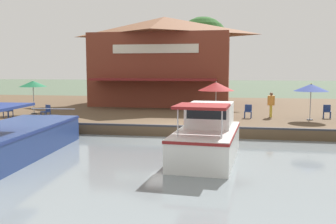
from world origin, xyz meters
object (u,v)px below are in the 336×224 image
patio_umbrella_by_entrance (33,84)px  motorboat_distant_upstream (21,136)px  cafe_chair_beside_entrance (248,111)px  tree_downstream_bank (201,45)px  cafe_chair_under_first_umbrella (327,111)px  person_near_entrance (271,102)px  cafe_chair_facing_river (9,110)px  patio_umbrella_near_quay_edge (216,86)px  patio_umbrella_mid_patio_left (311,88)px  motorboat_second_along (209,136)px  waterfront_restaurant (164,60)px  cafe_chair_back_row_seat (46,111)px

patio_umbrella_by_entrance → motorboat_distant_upstream: size_ratio=0.24×
cafe_chair_beside_entrance → motorboat_distant_upstream: 13.71m
patio_umbrella_by_entrance → tree_downstream_bank: size_ratio=0.29×
cafe_chair_under_first_umbrella → person_near_entrance: size_ratio=0.53×
cafe_chair_facing_river → motorboat_distant_upstream: (6.94, 5.00, -0.32)m
patio_umbrella_near_quay_edge → cafe_chair_beside_entrance: (-0.41, 2.03, -1.53)m
cafe_chair_under_first_umbrella → patio_umbrella_by_entrance: bearing=-87.3°
person_near_entrance → cafe_chair_facing_river: bearing=-80.0°
patio_umbrella_mid_patio_left → motorboat_second_along: 10.16m
waterfront_restaurant → patio_umbrella_mid_patio_left: size_ratio=5.39×
cafe_chair_beside_entrance → motorboat_distant_upstream: bearing=-47.9°
waterfront_restaurant → tree_downstream_bank: bearing=132.9°
person_near_entrance → tree_downstream_bank: tree_downstream_bank is taller
cafe_chair_facing_river → patio_umbrella_by_entrance: bearing=164.1°
motorboat_distant_upstream → tree_downstream_bank: (-21.30, 6.11, 5.28)m
cafe_chair_beside_entrance → tree_downstream_bank: bearing=-161.5°
cafe_chair_beside_entrance → motorboat_second_along: size_ratio=0.13×
cafe_chair_facing_river → patio_umbrella_near_quay_edge: bearing=98.0°
patio_umbrella_by_entrance → motorboat_second_along: bearing=56.2°
waterfront_restaurant → patio_umbrella_by_entrance: bearing=-38.3°
patio_umbrella_near_quay_edge → motorboat_distant_upstream: 12.12m
waterfront_restaurant → cafe_chair_beside_entrance: size_ratio=14.23×
cafe_chair_back_row_seat → cafe_chair_under_first_umbrella: size_ratio=1.00×
cafe_chair_beside_entrance → person_near_entrance: bearing=114.6°
motorboat_distant_upstream → cafe_chair_under_first_umbrella: bearing=123.3°
patio_umbrella_by_entrance → motorboat_distant_upstream: patio_umbrella_by_entrance is taller
cafe_chair_beside_entrance → patio_umbrella_near_quay_edge: bearing=-78.6°
waterfront_restaurant → motorboat_second_along: (17.96, 5.12, -3.61)m
patio_umbrella_by_entrance → person_near_entrance: 16.12m
waterfront_restaurant → cafe_chair_under_first_umbrella: 15.15m
motorboat_second_along → patio_umbrella_near_quay_edge: bearing=-179.6°
patio_umbrella_near_quay_edge → cafe_chair_under_first_umbrella: bearing=99.3°
patio_umbrella_mid_patio_left → cafe_chair_under_first_umbrella: bearing=131.6°
patio_umbrella_mid_patio_left → cafe_chair_facing_river: size_ratio=2.64×
patio_umbrella_mid_patio_left → cafe_chair_beside_entrance: 3.99m
cafe_chair_beside_entrance → cafe_chair_back_row_seat: bearing=-79.6°
cafe_chair_back_row_seat → motorboat_distant_upstream: (6.89, 2.39, -0.32)m
cafe_chair_back_row_seat → cafe_chair_under_first_umbrella: (-3.02, 17.47, 0.00)m
motorboat_second_along → motorboat_distant_upstream: 8.22m
motorboat_distant_upstream → waterfront_restaurant: bearing=170.5°
tree_downstream_bank → patio_umbrella_near_quay_edge: bearing=9.2°
cafe_chair_beside_entrance → tree_downstream_bank: size_ratio=0.11×
patio_umbrella_mid_patio_left → tree_downstream_bank: size_ratio=0.28×
patio_umbrella_near_quay_edge → patio_umbrella_mid_patio_left: bearing=90.3°
waterfront_restaurant → cafe_chair_back_row_seat: (11.60, -5.47, -3.45)m
cafe_chair_back_row_seat → motorboat_second_along: motorboat_second_along is taller
cafe_chair_beside_entrance → waterfront_restaurant: bearing=-142.7°
waterfront_restaurant → patio_umbrella_near_quay_edge: 11.11m
patio_umbrella_near_quay_edge → cafe_chair_under_first_umbrella: 7.20m
cafe_chair_facing_river → cafe_chair_beside_entrance: same height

